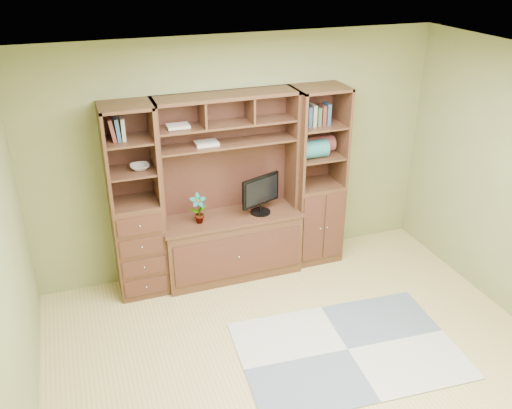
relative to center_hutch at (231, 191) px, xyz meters
name	(u,v)px	position (x,y,z in m)	size (l,w,h in m)	color
room	(318,244)	(0.18, -1.73, 0.28)	(4.60, 4.10, 2.64)	tan
center_hutch	(231,191)	(0.00, 0.00, 0.00)	(1.54, 0.53, 2.05)	#492A19
left_tower	(135,204)	(-1.00, 0.04, 0.00)	(0.50, 0.45, 2.05)	#492A19
right_tower	(317,177)	(1.02, 0.04, 0.00)	(0.55, 0.45, 2.05)	#492A19
rug	(348,350)	(0.62, -1.60, -1.02)	(1.99, 1.33, 0.01)	gray
monitor	(261,188)	(0.33, -0.03, 0.00)	(0.49, 0.22, 0.60)	black
orchid	(198,209)	(-0.37, -0.03, -0.13)	(0.18, 0.12, 0.33)	#A84738
magazines	(206,143)	(-0.22, 0.09, 0.53)	(0.23, 0.17, 0.04)	#B5AA9A
bowl	(140,167)	(-0.92, 0.04, 0.39)	(0.19, 0.19, 0.05)	beige
blanket_teal	(312,149)	(0.93, -0.01, 0.36)	(0.34, 0.19, 0.19)	#28696A
blanket_red	(319,144)	(1.07, 0.12, 0.36)	(0.33, 0.18, 0.18)	brown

